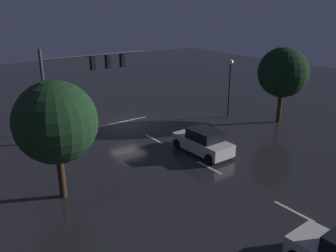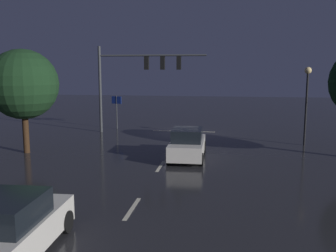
{
  "view_description": "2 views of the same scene",
  "coord_description": "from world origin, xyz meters",
  "px_view_note": "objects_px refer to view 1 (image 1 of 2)",
  "views": [
    {
      "loc": [
        13.61,
        24.28,
        9.4
      ],
      "look_at": [
        0.07,
        5.85,
        1.55
      ],
      "focal_mm": 37.71,
      "sensor_mm": 36.0,
      "label": 1
    },
    {
      "loc": [
        -3.2,
        28.56,
        4.97
      ],
      "look_at": [
        0.15,
        6.41,
        1.55
      ],
      "focal_mm": 40.31,
      "sensor_mm": 36.0,
      "label": 2
    }
  ],
  "objects_px": {
    "traffic_signal_assembly": "(84,73)",
    "car_approaching": "(203,142)",
    "route_sign": "(51,109)",
    "tree_left_near": "(283,72)",
    "tree_right_near": "(56,122)",
    "street_lamp_left_kerb": "(230,77)"
  },
  "relations": [
    {
      "from": "traffic_signal_assembly",
      "to": "car_approaching",
      "type": "relative_size",
      "value": 1.9
    },
    {
      "from": "traffic_signal_assembly",
      "to": "route_sign",
      "type": "distance_m",
      "value": 3.89
    },
    {
      "from": "tree_left_near",
      "to": "tree_right_near",
      "type": "xyz_separation_m",
      "value": [
        19.26,
        1.23,
        -0.17
      ]
    },
    {
      "from": "car_approaching",
      "to": "street_lamp_left_kerb",
      "type": "bearing_deg",
      "value": -146.61
    },
    {
      "from": "traffic_signal_assembly",
      "to": "car_approaching",
      "type": "distance_m",
      "value": 9.98
    },
    {
      "from": "tree_right_near",
      "to": "tree_left_near",
      "type": "bearing_deg",
      "value": -176.34
    },
    {
      "from": "car_approaching",
      "to": "tree_right_near",
      "type": "xyz_separation_m",
      "value": [
        9.62,
        0.01,
        3.25
      ]
    },
    {
      "from": "car_approaching",
      "to": "tree_left_near",
      "type": "bearing_deg",
      "value": -172.76
    },
    {
      "from": "traffic_signal_assembly",
      "to": "tree_right_near",
      "type": "relative_size",
      "value": 1.37
    },
    {
      "from": "car_approaching",
      "to": "street_lamp_left_kerb",
      "type": "height_order",
      "value": "street_lamp_left_kerb"
    },
    {
      "from": "tree_left_near",
      "to": "tree_right_near",
      "type": "distance_m",
      "value": 19.3
    },
    {
      "from": "car_approaching",
      "to": "route_sign",
      "type": "relative_size",
      "value": 1.6
    },
    {
      "from": "car_approaching",
      "to": "route_sign",
      "type": "height_order",
      "value": "route_sign"
    },
    {
      "from": "car_approaching",
      "to": "street_lamp_left_kerb",
      "type": "xyz_separation_m",
      "value": [
        -7.2,
        -4.75,
        2.75
      ]
    },
    {
      "from": "traffic_signal_assembly",
      "to": "tree_left_near",
      "type": "distance_m",
      "value": 15.76
    },
    {
      "from": "route_sign",
      "to": "tree_left_near",
      "type": "xyz_separation_m",
      "value": [
        -16.47,
        8.29,
        2.24
      ]
    },
    {
      "from": "street_lamp_left_kerb",
      "to": "route_sign",
      "type": "xyz_separation_m",
      "value": [
        14.04,
        -4.77,
        -1.57
      ]
    },
    {
      "from": "car_approaching",
      "to": "route_sign",
      "type": "xyz_separation_m",
      "value": [
        6.83,
        -9.52,
        1.19
      ]
    },
    {
      "from": "car_approaching",
      "to": "tree_right_near",
      "type": "bearing_deg",
      "value": 0.06
    },
    {
      "from": "route_sign",
      "to": "tree_left_near",
      "type": "distance_m",
      "value": 18.58
    },
    {
      "from": "route_sign",
      "to": "car_approaching",
      "type": "bearing_deg",
      "value": 125.68
    },
    {
      "from": "traffic_signal_assembly",
      "to": "route_sign",
      "type": "xyz_separation_m",
      "value": [
        2.21,
        -1.61,
        -2.77
      ]
    }
  ]
}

